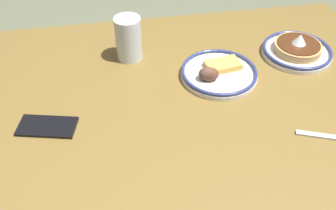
# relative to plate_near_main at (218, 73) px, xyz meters

# --- Properties ---
(dining_table) EXTENTS (1.24, 0.98, 0.72)m
(dining_table) POSITION_rel_plate_near_main_xyz_m (0.09, 0.11, -0.11)
(dining_table) COLOR brown
(dining_table) RESTS_ON ground_plane
(plate_near_main) EXTENTS (0.22, 0.22, 0.05)m
(plate_near_main) POSITION_rel_plate_near_main_xyz_m (0.00, 0.00, 0.00)
(plate_near_main) COLOR silver
(plate_near_main) RESTS_ON dining_table
(plate_center_pancakes) EXTENTS (0.21, 0.21, 0.07)m
(plate_center_pancakes) POSITION_rel_plate_near_main_xyz_m (-0.27, -0.07, 0.00)
(plate_center_pancakes) COLOR white
(plate_center_pancakes) RESTS_ON dining_table
(drinking_glass) EXTENTS (0.08, 0.08, 0.13)m
(drinking_glass) POSITION_rel_plate_near_main_xyz_m (0.24, -0.15, 0.04)
(drinking_glass) COLOR silver
(drinking_glass) RESTS_ON dining_table
(cell_phone) EXTENTS (0.16, 0.10, 0.01)m
(cell_phone) POSITION_rel_plate_near_main_xyz_m (0.48, 0.13, -0.01)
(cell_phone) COLOR black
(cell_phone) RESTS_ON dining_table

